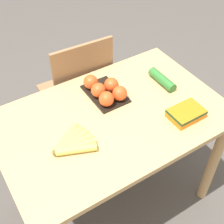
% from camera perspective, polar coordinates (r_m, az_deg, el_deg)
% --- Properties ---
extents(ground_plane, '(12.00, 12.00, 0.00)m').
position_cam_1_polar(ground_plane, '(2.19, 0.00, -15.12)').
color(ground_plane, '#4C4742').
extents(dining_table, '(1.16, 0.75, 0.77)m').
position_cam_1_polar(dining_table, '(1.67, 0.00, -3.84)').
color(dining_table, tan).
rests_on(dining_table, ground_plane).
extents(chair, '(0.44, 0.42, 0.95)m').
position_cam_1_polar(chair, '(2.13, -6.14, 3.24)').
color(chair, '#8E6642').
rests_on(chair, ground_plane).
extents(banana_bunch, '(0.20, 0.20, 0.04)m').
position_cam_1_polar(banana_bunch, '(1.45, -7.34, -5.73)').
color(banana_bunch, brown).
rests_on(banana_bunch, dining_table).
extents(tomato_pack, '(0.17, 0.25, 0.09)m').
position_cam_1_polar(tomato_pack, '(1.66, -1.25, 3.98)').
color(tomato_pack, black).
rests_on(tomato_pack, dining_table).
extents(carrot_bag, '(0.17, 0.12, 0.05)m').
position_cam_1_polar(carrot_bag, '(1.60, 13.42, -0.19)').
color(carrot_bag, orange).
rests_on(carrot_bag, dining_table).
extents(cucumber_near, '(0.05, 0.19, 0.05)m').
position_cam_1_polar(cucumber_near, '(1.78, 9.15, 5.87)').
color(cucumber_near, '#2D702D').
rests_on(cucumber_near, dining_table).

